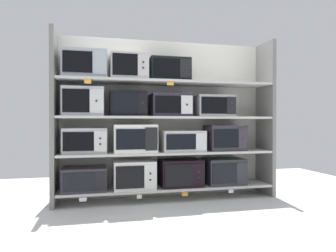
% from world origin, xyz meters
% --- Properties ---
extents(ground, '(6.66, 6.00, 0.02)m').
position_xyz_m(ground, '(0.00, -1.00, -0.01)').
color(ground, silver).
extents(back_panel, '(2.86, 0.04, 2.05)m').
position_xyz_m(back_panel, '(0.00, 0.24, 1.02)').
color(back_panel, beige).
rests_on(back_panel, ground).
extents(upright_left, '(0.05, 0.44, 2.05)m').
position_xyz_m(upright_left, '(-1.36, 0.00, 1.02)').
color(upright_left, slate).
rests_on(upright_left, ground).
extents(upright_right, '(0.05, 0.44, 2.05)m').
position_xyz_m(upright_right, '(1.36, 0.00, 1.02)').
color(upright_right, slate).
rests_on(upright_right, ground).
extents(shelf_0, '(2.66, 0.44, 0.03)m').
position_xyz_m(shelf_0, '(0.00, 0.00, 0.15)').
color(shelf_0, beige).
rests_on(shelf_0, ground).
extents(microwave_0, '(0.51, 0.43, 0.27)m').
position_xyz_m(microwave_0, '(-1.02, -0.00, 0.30)').
color(microwave_0, '#302835').
rests_on(microwave_0, shelf_0).
extents(microwave_1, '(0.50, 0.44, 0.34)m').
position_xyz_m(microwave_1, '(-0.43, -0.00, 0.33)').
color(microwave_1, silver).
rests_on(microwave_1, shelf_0).
extents(microwave_2, '(0.53, 0.39, 0.34)m').
position_xyz_m(microwave_2, '(0.16, -0.00, 0.33)').
color(microwave_2, black).
rests_on(microwave_2, shelf_0).
extents(microwave_3, '(0.50, 0.38, 0.33)m').
position_xyz_m(microwave_3, '(0.76, -0.00, 0.33)').
color(microwave_3, '#2A2B30').
rests_on(microwave_3, shelf_0).
extents(price_tag_0, '(0.08, 0.00, 0.04)m').
position_xyz_m(price_tag_0, '(-1.03, -0.23, 0.10)').
color(price_tag_0, white).
extents(price_tag_1, '(0.06, 0.00, 0.05)m').
position_xyz_m(price_tag_1, '(-0.40, -0.23, 0.10)').
color(price_tag_1, beige).
extents(price_tag_2, '(0.07, 0.00, 0.05)m').
position_xyz_m(price_tag_2, '(0.16, -0.23, 0.10)').
color(price_tag_2, orange).
extents(price_tag_3, '(0.07, 0.00, 0.04)m').
position_xyz_m(price_tag_3, '(0.76, -0.23, 0.11)').
color(price_tag_3, white).
extents(shelf_1, '(2.66, 0.44, 0.03)m').
position_xyz_m(shelf_1, '(0.00, 0.00, 0.59)').
color(shelf_1, beige).
extents(microwave_4, '(0.51, 0.34, 0.30)m').
position_xyz_m(microwave_4, '(-1.02, -0.00, 0.75)').
color(microwave_4, '#B4B9BB').
rests_on(microwave_4, shelf_1).
extents(microwave_5, '(0.52, 0.43, 0.34)m').
position_xyz_m(microwave_5, '(-0.42, -0.00, 0.77)').
color(microwave_5, white).
rests_on(microwave_5, shelf_1).
extents(microwave_6, '(0.54, 0.40, 0.26)m').
position_xyz_m(microwave_6, '(0.18, -0.00, 0.73)').
color(microwave_6, '#BBB9B5').
rests_on(microwave_6, shelf_1).
extents(microwave_7, '(0.48, 0.39, 0.33)m').
position_xyz_m(microwave_7, '(0.77, -0.00, 0.77)').
color(microwave_7, '#312B34').
rests_on(microwave_7, shelf_1).
extents(shelf_2, '(2.66, 0.44, 0.03)m').
position_xyz_m(shelf_2, '(0.00, 0.00, 1.03)').
color(shelf_2, beige).
extents(microwave_8, '(0.47, 0.38, 0.34)m').
position_xyz_m(microwave_8, '(-1.03, -0.00, 1.21)').
color(microwave_8, '#B5BAC2').
rests_on(microwave_8, shelf_2).
extents(microwave_9, '(0.43, 0.37, 0.30)m').
position_xyz_m(microwave_9, '(-0.51, -0.00, 1.20)').
color(microwave_9, black).
rests_on(microwave_9, shelf_2).
extents(microwave_10, '(0.50, 0.37, 0.28)m').
position_xyz_m(microwave_10, '(0.03, -0.00, 1.19)').
color(microwave_10, '#2D2738').
rests_on(microwave_10, shelf_2).
extents(microwave_11, '(0.49, 0.43, 0.27)m').
position_xyz_m(microwave_11, '(0.60, -0.00, 1.18)').
color(microwave_11, '#A0A0A6').
rests_on(microwave_11, shelf_2).
extents(shelf_3, '(2.66, 0.44, 0.03)m').
position_xyz_m(shelf_3, '(0.00, 0.00, 1.47)').
color(shelf_3, beige).
extents(microwave_12, '(0.51, 0.36, 0.33)m').
position_xyz_m(microwave_12, '(-1.02, -0.00, 1.65)').
color(microwave_12, '#9AA5AC').
rests_on(microwave_12, shelf_3).
extents(microwave_13, '(0.44, 0.43, 0.31)m').
position_xyz_m(microwave_13, '(-0.50, -0.00, 1.64)').
color(microwave_13, '#B8B5B6').
rests_on(microwave_13, shelf_3).
extents(microwave_14, '(0.50, 0.35, 0.29)m').
position_xyz_m(microwave_14, '(0.01, -0.00, 1.63)').
color(microwave_14, black).
rests_on(microwave_14, shelf_3).
extents(price_tag_4, '(0.08, 0.00, 0.05)m').
position_xyz_m(price_tag_4, '(-0.98, -0.23, 1.43)').
color(price_tag_4, orange).
extents(price_tag_5, '(0.08, 0.00, 0.04)m').
position_xyz_m(price_tag_5, '(-0.02, -0.23, 1.43)').
color(price_tag_5, orange).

